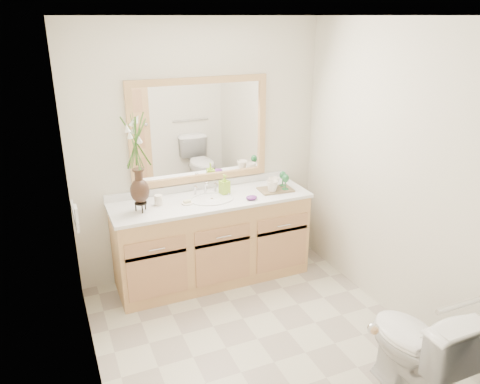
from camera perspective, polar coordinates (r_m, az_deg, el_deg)
name	(u,v)px	position (r m, az deg, el deg)	size (l,w,h in m)	color
floor	(257,339)	(3.88, 2.14, -17.46)	(2.60, 2.60, 0.00)	beige
ceiling	(263,15)	(3.05, 2.77, 20.70)	(2.40, 2.60, 0.02)	white
wall_back	(200,152)	(4.43, -4.91, 4.92)	(2.40, 0.02, 2.40)	silver
wall_front	(381,293)	(2.31, 16.82, -11.65)	(2.40, 0.02, 2.40)	silver
wall_left	(81,227)	(3.00, -18.79, -4.04)	(0.02, 2.60, 2.40)	silver
wall_right	(395,176)	(3.93, 18.42, 1.83)	(0.02, 2.60, 2.40)	silver
vanity	(212,241)	(4.46, -3.41, -5.93)	(1.80, 0.55, 0.80)	tan
counter	(211,200)	(4.29, -3.53, -0.98)	(1.84, 0.57, 0.03)	white
sink	(212,205)	(4.29, -3.43, -1.54)	(0.38, 0.34, 0.23)	white
mirror	(200,131)	(4.35, -4.89, 7.44)	(1.32, 0.04, 0.97)	white
switch_plate	(76,214)	(3.79, -19.34, -2.52)	(0.02, 0.12, 0.12)	white
door	(321,343)	(2.27, 9.89, -17.67)	(0.80, 0.03, 2.00)	tan
grab_bar	(476,300)	(2.91, 26.79, -11.71)	(0.03, 0.03, 0.55)	silver
toilet	(416,349)	(3.41, 20.64, -17.46)	(0.42, 0.75, 0.74)	white
flower_vase	(137,151)	(3.92, -12.49, 4.89)	(0.19, 0.19, 0.78)	black
tumbler	(158,200)	(4.18, -9.92, -0.98)	(0.07, 0.07, 0.09)	white
soap_dish	(187,203)	(4.18, -6.46, -1.30)	(0.10, 0.10, 0.03)	white
soap_bottle	(224,185)	(4.38, -1.91, 0.85)	(0.08, 0.08, 0.17)	#94C62E
purple_dish	(252,198)	(4.25, 1.42, -0.68)	(0.11, 0.08, 0.04)	#64297B
tray	(276,190)	(4.49, 4.36, 0.30)	(0.32, 0.21, 0.02)	brown
mug_left	(272,186)	(4.40, 3.95, 0.79)	(0.11, 0.11, 0.11)	white
mug_right	(274,182)	(4.51, 4.14, 1.21)	(0.10, 0.10, 0.10)	white
goblet_front	(286,179)	(4.45, 5.57, 1.57)	(0.07, 0.07, 0.15)	#226736
goblet_back	(283,176)	(4.54, 5.24, 1.95)	(0.07, 0.07, 0.15)	#226736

